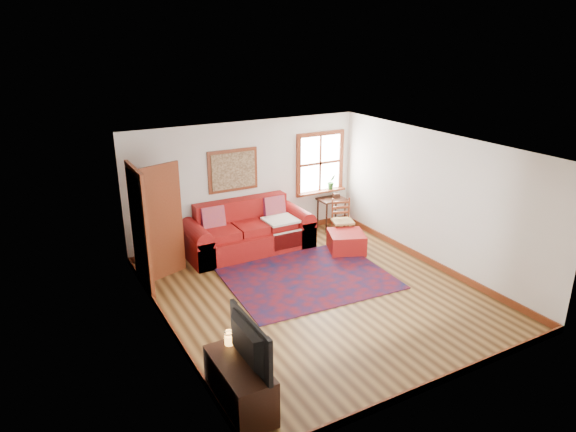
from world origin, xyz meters
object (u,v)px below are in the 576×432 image
side_table (332,204)px  ladder_back_chair (342,219)px  red_leather_sofa (248,234)px  red_ottoman (346,242)px  media_cabinet (240,385)px

side_table → ladder_back_chair: (-0.20, -0.70, -0.09)m
red_leather_sofa → ladder_back_chair: (1.91, -0.51, 0.16)m
red_ottoman → ladder_back_chair: size_ratio=0.76×
red_leather_sofa → red_ottoman: size_ratio=3.69×
ladder_back_chair → media_cabinet: size_ratio=0.83×
red_leather_sofa → media_cabinet: bearing=-116.1°
red_leather_sofa → red_ottoman: bearing=-31.3°
red_leather_sofa → ladder_back_chair: bearing=-15.1°
side_table → ladder_back_chair: size_ratio=0.78×
red_leather_sofa → ladder_back_chair: red_leather_sofa is taller
red_ottoman → side_table: size_ratio=0.98×
side_table → ladder_back_chair: ladder_back_chair is taller
ladder_back_chair → media_cabinet: 5.36m
side_table → ladder_back_chair: bearing=-106.1°
ladder_back_chair → red_ottoman: bearing=-115.0°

